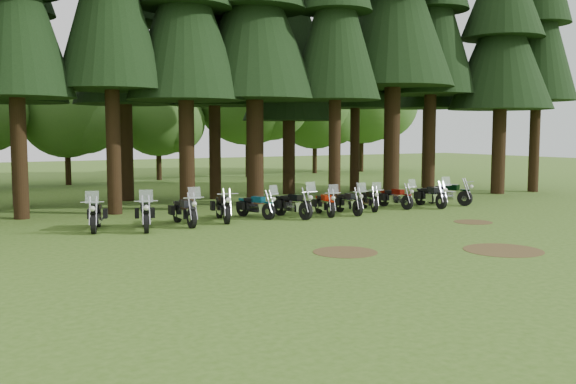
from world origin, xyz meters
The scene contains 26 objects.
ground centered at (0.00, 0.00, 0.00)m, with size 120.00×120.00×0.00m, color #396019.
pine_front_9 centered at (13.94, 7.83, 9.51)m, with size 5.44×5.44×15.89m.
pine_back_3 centered at (-0.37, 12.94, 9.70)m, with size 4.35×4.35×16.20m.
pine_back_4 centered at (4.04, 13.25, 8.25)m, with size 4.94×4.94×13.78m.
pine_back_5 centered at (8.07, 12.86, 9.78)m, with size 3.94×3.94×16.33m.
pine_back_6 centered at (13.36, 12.79, 9.93)m, with size 4.59×4.59×16.58m.
decid_3 centered at (-4.71, 25.13, 4.51)m, with size 6.12×5.95×7.65m.
decid_4 centered at (1.58, 26.32, 4.37)m, with size 5.93×5.76×7.41m.
decid_5 centered at (8.29, 25.71, 6.23)m, with size 8.45×8.21×10.56m.
decid_6 centered at (14.85, 27.01, 5.20)m, with size 7.06×6.86×8.82m.
decid_7 centered at (19.46, 26.83, 6.22)m, with size 8.44×8.20×10.55m.
dirt_patch_0 centered at (-3.00, -2.00, 0.01)m, with size 1.80×1.80×0.01m, color #4C3D1E.
dirt_patch_1 centered at (4.50, 0.50, 0.01)m, with size 1.40×1.40×0.01m, color #4C3D1E.
dirt_patch_2 centered at (1.00, -4.00, 0.01)m, with size 2.20×2.20×0.01m, color #4C3D1E.
motorcycle_0 centered at (-8.01, 5.47, 0.48)m, with size 1.00×2.24×1.44m.
motorcycle_1 centered at (-6.52, 4.75, 0.49)m, with size 0.90×2.31×1.46m.
motorcycle_2 centered at (-5.00, 5.08, 0.49)m, with size 0.44×2.31×1.46m.
motorcycle_3 centered at (-3.36, 5.41, 0.49)m, with size 0.73×2.31×0.96m.
motorcycle_4 centered at (-1.91, 5.56, 0.44)m, with size 0.84×2.09×1.33m.
motorcycle_5 centered at (-0.64, 4.88, 0.49)m, with size 0.60×2.33×1.46m.
motorcycle_6 centered at (0.83, 4.86, 0.44)m, with size 0.75×2.09×1.32m.
motorcycle_7 centered at (1.89, 4.72, 0.45)m, with size 0.51×2.16×1.35m.
motorcycle_8 centered at (3.38, 5.29, 0.42)m, with size 0.91×1.98×1.27m.
motorcycle_9 centered at (4.86, 5.39, 0.44)m, with size 0.47×2.11×1.33m.
motorcycle_10 centered at (6.44, 4.87, 0.47)m, with size 0.56×2.26×1.42m.
motorcycle_11 centered at (7.81, 5.22, 0.48)m, with size 0.90×2.22×0.94m.
Camera 1 is at (-13.12, -16.35, 3.31)m, focal length 40.00 mm.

